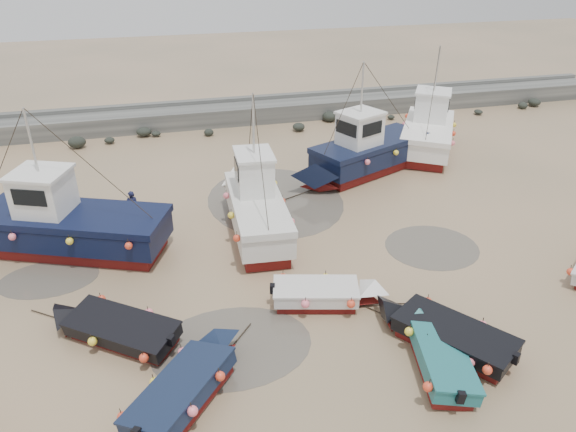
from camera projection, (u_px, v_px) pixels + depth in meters
name	position (u px, v px, depth m)	size (l,w,h in m)	color
ground	(305.00, 304.00, 20.53)	(120.00, 120.00, 0.00)	tan
seawall	(218.00, 115.00, 39.17)	(60.00, 4.92, 1.50)	slate
puddle_a	(232.00, 346.00, 18.47)	(5.34, 5.34, 0.01)	#554F44
puddle_b	(432.00, 247.00, 24.21)	(4.04, 4.04, 0.01)	#554F44
puddle_c	(49.00, 279.00, 22.01)	(3.82, 3.82, 0.01)	#554F44
puddle_d	(275.00, 200.00, 28.41)	(6.78, 6.78, 0.01)	#554F44
dinghy_1	(191.00, 383.00, 16.23)	(4.38, 5.11, 1.43)	maroon
dinghy_2	(438.00, 354.00, 17.31)	(2.42, 5.31, 1.43)	maroon
dinghy_4	(114.00, 325.00, 18.60)	(5.26, 4.31, 1.43)	maroon
dinghy_5	(326.00, 292.00, 20.25)	(5.22, 2.47, 1.43)	maroon
dinghy_6	(444.00, 330.00, 18.34)	(4.16, 5.51, 1.43)	maroon
cabin_boat_0	(60.00, 223.00, 23.39)	(10.59, 6.01, 6.22)	maroon
cabin_boat_1	(255.00, 203.00, 24.95)	(2.98, 9.55, 6.22)	maroon
cabin_boat_2	(362.00, 152.00, 30.76)	(9.82, 5.67, 6.22)	maroon
cabin_boat_3	(428.00, 129.00, 34.25)	(6.36, 9.04, 6.22)	maroon
person	(135.00, 222.00, 26.26)	(0.58, 0.38, 1.60)	#161938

